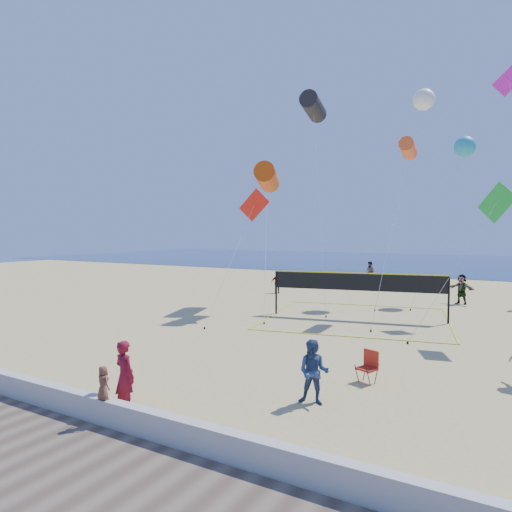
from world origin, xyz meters
The scene contains 20 objects.
ground centered at (0.00, 0.00, 0.00)m, with size 120.00×120.00×0.00m, color tan.
ocean centered at (0.00, 62.00, 0.01)m, with size 140.00×50.00×0.03m, color #10244E.
seawall centered at (0.00, -3.00, 0.30)m, with size 32.00×0.30×0.60m, color #BBBBB6.
boardwalk centered at (0.00, -5.00, 0.01)m, with size 32.00×3.60×0.03m, color brown.
woman centered at (-1.84, -2.25, 0.91)m, with size 0.66×0.44×1.82m, color maroon.
toddler centered at (-1.70, -3.06, 1.00)m, with size 0.39×0.25×0.80m, color brown.
bystander_a centered at (2.05, 0.62, 0.85)m, with size 0.83×0.65×1.70m, color navy.
far_person_0 centered at (-8.89, 19.51, 0.77)m, with size 0.91×0.38×1.55m, color gray.
far_person_1 centered at (3.52, 20.83, 0.94)m, with size 1.74×0.55×1.87m, color gray.
far_person_3 centered at (-4.93, 30.06, 0.94)m, with size 0.91×0.71×1.88m, color gray.
camp_chair centered at (2.80, 3.07, 0.54)m, with size 0.65×0.76×1.07m.
volleyball_net centered at (-0.65, 12.82, 1.65)m, with size 10.65×10.54×2.41m.
kite_0 centered at (-7.13, 14.78, 7.93)m, with size 4.20×7.45×8.78m.
kite_1 centered at (-4.32, 15.41, 12.04)m, with size 2.93×4.55×12.76m.
kite_2 centered at (1.32, 15.05, 8.98)m, with size 0.95×6.06×9.51m.
kite_3 centered at (-6.01, 11.09, 5.77)m, with size 1.83×4.78×6.91m.
kite_4 centered at (5.65, 10.71, 5.49)m, with size 3.75×2.81×6.59m.
kite_5 centered at (6.02, 18.04, 11.94)m, with size 3.00×5.92×13.60m.
kite_6 centered at (0.89, 21.66, 13.25)m, with size 2.30×7.07×13.97m.
kite_7 centered at (3.33, 22.70, 10.13)m, with size 2.90×6.82×10.81m.
Camera 1 is at (6.66, -10.32, 4.52)m, focal length 32.00 mm.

